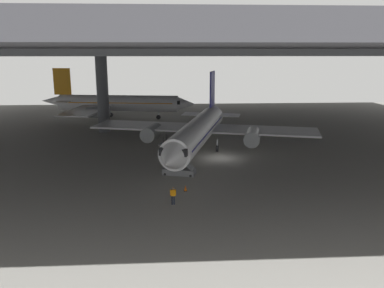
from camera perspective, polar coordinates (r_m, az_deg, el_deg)
name	(u,v)px	position (r m, az deg, el deg)	size (l,w,h in m)	color
ground_plane	(221,158)	(51.50, 4.25, -2.08)	(110.00, 110.00, 0.00)	gray
hangar_structure	(211,46)	(63.29, 2.74, 14.11)	(121.00, 99.00, 15.16)	#4C4F54
airplane_main	(199,131)	(52.63, 0.97, 1.97)	(32.43, 32.91, 10.59)	white
boarding_stairs	(179,168)	(44.55, -1.96, -3.56)	(4.24, 2.40, 4.48)	slate
crew_worker_near_nose	(173,195)	(35.94, -2.77, -7.38)	(0.55, 0.24, 1.68)	#232838
crew_worker_by_stairs	(171,158)	(47.90, -3.10, -2.09)	(0.40, 0.43, 1.64)	#232838
airplane_distant	(116,103)	(82.64, -11.04, 5.85)	(32.32, 31.48, 10.31)	white
traffic_cone_orange	(185,188)	(39.49, -0.96, -6.45)	(0.36, 0.36, 0.60)	black
baggage_tug	(179,140)	(59.41, -1.85, 0.56)	(1.41, 2.27, 0.90)	yellow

